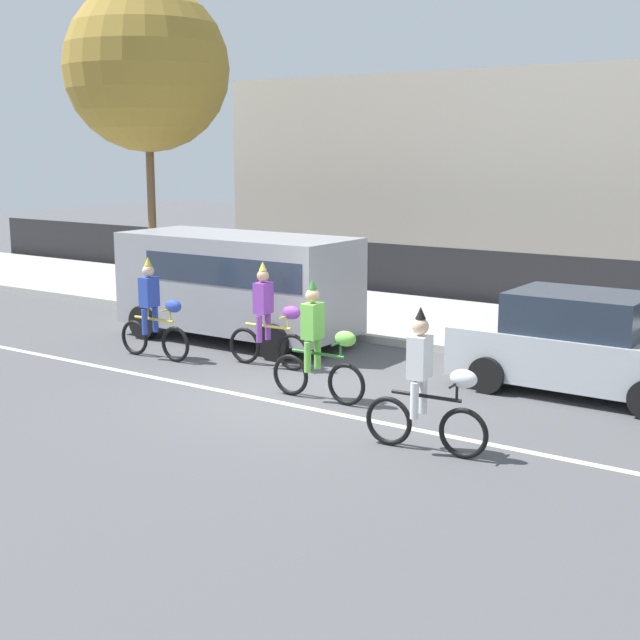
# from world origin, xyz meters

# --- Properties ---
(ground_plane) EXTENTS (80.00, 80.00, 0.00)m
(ground_plane) POSITION_xyz_m (0.00, 0.00, 0.00)
(ground_plane) COLOR #4C4C4F
(road_centre_line) EXTENTS (36.00, 0.14, 0.01)m
(road_centre_line) POSITION_xyz_m (0.00, -0.50, 0.00)
(road_centre_line) COLOR beige
(road_centre_line) RESTS_ON ground
(sidewalk_curb) EXTENTS (60.00, 5.00, 0.15)m
(sidewalk_curb) POSITION_xyz_m (0.00, 6.50, 0.07)
(sidewalk_curb) COLOR #ADAAA3
(sidewalk_curb) RESTS_ON ground
(fence_line) EXTENTS (40.00, 0.08, 1.40)m
(fence_line) POSITION_xyz_m (0.00, 9.40, 0.70)
(fence_line) COLOR black
(fence_line) RESTS_ON ground
(parade_cyclist_cobalt) EXTENTS (1.72, 0.50, 1.92)m
(parade_cyclist_cobalt) POSITION_xyz_m (-3.84, 0.56, 0.84)
(parade_cyclist_cobalt) COLOR black
(parade_cyclist_cobalt) RESTS_ON ground
(parade_cyclist_purple) EXTENTS (1.72, 0.50, 1.92)m
(parade_cyclist_purple) POSITION_xyz_m (-1.66, 1.24, 0.84)
(parade_cyclist_purple) COLOR black
(parade_cyclist_purple) RESTS_ON ground
(parade_cyclist_lime) EXTENTS (1.72, 0.50, 1.92)m
(parade_cyclist_lime) POSITION_xyz_m (0.32, -0.04, 0.84)
(parade_cyclist_lime) COLOR black
(parade_cyclist_lime) RESTS_ON ground
(parade_cyclist_zebra) EXTENTS (1.72, 0.50, 1.92)m
(parade_cyclist_zebra) POSITION_xyz_m (2.85, -1.24, 0.84)
(parade_cyclist_zebra) COLOR black
(parade_cyclist_zebra) RESTS_ON ground
(parked_van_grey) EXTENTS (5.00, 2.22, 2.18)m
(parked_van_grey) POSITION_xyz_m (-3.52, 2.70, 1.28)
(parked_van_grey) COLOR #99999E
(parked_van_grey) RESTS_ON ground
(parked_car_silver) EXTENTS (4.10, 1.92, 1.64)m
(parked_car_silver) POSITION_xyz_m (3.57, 2.72, 0.78)
(parked_car_silver) COLOR #B7BABF
(parked_car_silver) RESTS_ON ground
(street_tree_far_corner) EXTENTS (4.79, 4.79, 8.42)m
(street_tree_far_corner) POSITION_xyz_m (-11.17, 7.87, 6.17)
(street_tree_far_corner) COLOR brown
(street_tree_far_corner) RESTS_ON sidewalk_curb
(pedestrian_onlooker) EXTENTS (0.32, 0.20, 1.62)m
(pedestrian_onlooker) POSITION_xyz_m (-6.26, 6.51, 1.01)
(pedestrian_onlooker) COLOR #33333D
(pedestrian_onlooker) RESTS_ON sidewalk_curb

